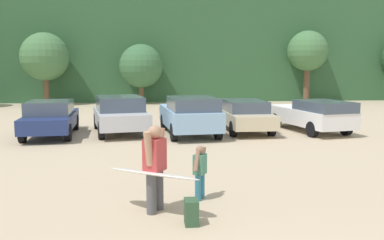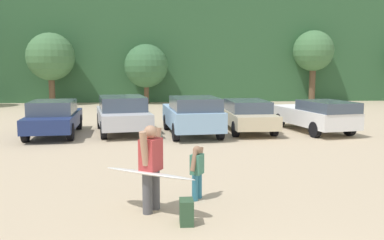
% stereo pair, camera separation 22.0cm
% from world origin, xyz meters
% --- Properties ---
extents(hillside_ridge, '(108.00, 12.00, 8.49)m').
position_xyz_m(hillside_ridge, '(0.00, 35.01, 4.25)').
color(hillside_ridge, '#2D5633').
rests_on(hillside_ridge, ground_plane).
extents(tree_ridge_back, '(3.42, 3.42, 5.17)m').
position_xyz_m(tree_ridge_back, '(-9.20, 27.54, 3.43)').
color(tree_ridge_back, brown).
rests_on(tree_ridge_back, ground_plane).
extents(tree_far_right, '(3.22, 3.22, 4.41)m').
position_xyz_m(tree_far_right, '(-2.39, 27.95, 2.79)').
color(tree_far_right, brown).
rests_on(tree_far_right, ground_plane).
extents(tree_left, '(3.12, 3.12, 5.52)m').
position_xyz_m(tree_left, '(10.46, 28.31, 3.91)').
color(tree_left, brown).
rests_on(tree_left, ground_plane).
extents(parked_car_navy, '(2.12, 4.50, 1.42)m').
position_xyz_m(parked_car_navy, '(-5.70, 13.63, 0.75)').
color(parked_car_navy, navy).
rests_on(parked_car_navy, ground_plane).
extents(parked_car_silver, '(2.70, 4.60, 1.53)m').
position_xyz_m(parked_car_silver, '(-3.00, 14.13, 0.82)').
color(parked_car_silver, silver).
rests_on(parked_car_silver, ground_plane).
extents(parked_car_sky_blue, '(2.31, 4.49, 1.58)m').
position_xyz_m(parked_car_sky_blue, '(-0.14, 13.25, 0.84)').
color(parked_car_sky_blue, '#84ADD1').
rests_on(parked_car_sky_blue, ground_plane).
extents(parked_car_champagne, '(1.86, 4.80, 1.34)m').
position_xyz_m(parked_car_champagne, '(2.28, 14.22, 0.72)').
color(parked_car_champagne, beige).
rests_on(parked_car_champagne, ground_plane).
extents(parked_car_white, '(2.57, 4.70, 1.38)m').
position_xyz_m(parked_car_white, '(5.14, 13.63, 0.74)').
color(parked_car_white, white).
rests_on(parked_car_white, ground_plane).
extents(person_adult, '(0.47, 0.68, 1.68)m').
position_xyz_m(person_adult, '(-1.64, 4.38, 0.95)').
color(person_adult, '#4C4C51').
rests_on(person_adult, ground_plane).
extents(person_child, '(0.35, 0.52, 1.14)m').
position_xyz_m(person_child, '(-0.70, 5.03, 0.64)').
color(person_child, teal).
rests_on(person_child, ground_plane).
extents(surfboard_white, '(1.94, 1.52, 0.20)m').
position_xyz_m(surfboard_white, '(-1.68, 4.29, 0.77)').
color(surfboard_white, white).
extents(backpack_dropped, '(0.24, 0.34, 0.45)m').
position_xyz_m(backpack_dropped, '(-1.02, 3.66, 0.22)').
color(backpack_dropped, '#2D4C33').
rests_on(backpack_dropped, ground_plane).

